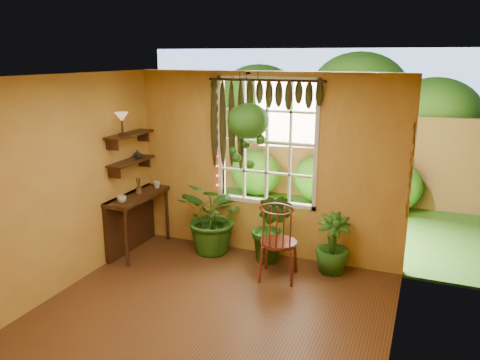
# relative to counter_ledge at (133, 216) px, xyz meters

# --- Properties ---
(floor) EXTENTS (4.50, 4.50, 0.00)m
(floor) POSITION_rel_counter_ledge_xyz_m (1.91, -1.60, -0.55)
(floor) COLOR brown
(floor) RESTS_ON ground
(ceiling) EXTENTS (4.50, 4.50, 0.00)m
(ceiling) POSITION_rel_counter_ledge_xyz_m (1.91, -1.60, 2.15)
(ceiling) COLOR silver
(ceiling) RESTS_ON wall_back
(wall_back) EXTENTS (4.00, 0.00, 4.00)m
(wall_back) POSITION_rel_counter_ledge_xyz_m (1.91, 0.65, 0.80)
(wall_back) COLOR gold
(wall_back) RESTS_ON floor
(wall_left) EXTENTS (0.00, 4.50, 4.50)m
(wall_left) POSITION_rel_counter_ledge_xyz_m (-0.09, -1.60, 0.80)
(wall_left) COLOR gold
(wall_left) RESTS_ON floor
(wall_right) EXTENTS (0.00, 4.50, 4.50)m
(wall_right) POSITION_rel_counter_ledge_xyz_m (3.91, -1.60, 0.80)
(wall_right) COLOR gold
(wall_right) RESTS_ON floor
(window) EXTENTS (1.52, 0.10, 1.86)m
(window) POSITION_rel_counter_ledge_xyz_m (1.91, 0.68, 1.15)
(window) COLOR white
(window) RESTS_ON wall_back
(valance_vine) EXTENTS (1.70, 0.12, 1.10)m
(valance_vine) POSITION_rel_counter_ledge_xyz_m (1.82, 0.56, 1.73)
(valance_vine) COLOR #381C0F
(valance_vine) RESTS_ON window
(string_lights) EXTENTS (0.03, 0.03, 1.54)m
(string_lights) POSITION_rel_counter_ledge_xyz_m (1.15, 0.59, 1.20)
(string_lights) COLOR #FF2633
(string_lights) RESTS_ON window
(wall_plates) EXTENTS (0.04, 0.32, 1.10)m
(wall_plates) POSITION_rel_counter_ledge_xyz_m (3.89, 0.19, 1.00)
(wall_plates) COLOR beige
(wall_plates) RESTS_ON wall_right
(counter_ledge) EXTENTS (0.40, 1.20, 0.90)m
(counter_ledge) POSITION_rel_counter_ledge_xyz_m (0.00, 0.00, 0.00)
(counter_ledge) COLOR #381C0F
(counter_ledge) RESTS_ON floor
(shelf_lower) EXTENTS (0.25, 0.90, 0.04)m
(shelf_lower) POSITION_rel_counter_ledge_xyz_m (0.03, 0.00, 0.85)
(shelf_lower) COLOR #381C0F
(shelf_lower) RESTS_ON wall_left
(shelf_upper) EXTENTS (0.25, 0.90, 0.04)m
(shelf_upper) POSITION_rel_counter_ledge_xyz_m (0.03, 0.00, 1.25)
(shelf_upper) COLOR #381C0F
(shelf_upper) RESTS_ON wall_left
(backyard) EXTENTS (14.00, 10.00, 12.00)m
(backyard) POSITION_rel_counter_ledge_xyz_m (2.15, 5.27, 0.73)
(backyard) COLOR #2E621C
(backyard) RESTS_ON ground
(windsor_chair) EXTENTS (0.55, 0.57, 1.29)m
(windsor_chair) POSITION_rel_counter_ledge_xyz_m (2.36, -0.10, -0.18)
(windsor_chair) COLOR maroon
(windsor_chair) RESTS_ON floor
(potted_plant_left) EXTENTS (1.29, 1.23, 1.14)m
(potted_plant_left) POSITION_rel_counter_ledge_xyz_m (1.21, 0.35, 0.02)
(potted_plant_left) COLOR #235316
(potted_plant_left) RESTS_ON floor
(potted_plant_mid) EXTENTS (0.65, 0.55, 1.07)m
(potted_plant_mid) POSITION_rel_counter_ledge_xyz_m (2.11, 0.36, -0.02)
(potted_plant_mid) COLOR #235316
(potted_plant_mid) RESTS_ON floor
(potted_plant_right) EXTENTS (0.60, 0.60, 0.83)m
(potted_plant_right) POSITION_rel_counter_ledge_xyz_m (2.99, 0.37, -0.14)
(potted_plant_right) COLOR #235316
(potted_plant_right) RESTS_ON floor
(hanging_basket) EXTENTS (0.58, 0.58, 1.30)m
(hanging_basket) POSITION_rel_counter_ledge_xyz_m (1.75, 0.34, 1.41)
(hanging_basket) COLOR black
(hanging_basket) RESTS_ON ceiling
(cup_a) EXTENTS (0.13, 0.13, 0.10)m
(cup_a) POSITION_rel_counter_ledge_xyz_m (0.13, -0.41, 0.40)
(cup_a) COLOR silver
(cup_a) RESTS_ON counter_ledge
(cup_b) EXTENTS (0.14, 0.14, 0.11)m
(cup_b) POSITION_rel_counter_ledge_xyz_m (0.19, 0.42, 0.40)
(cup_b) COLOR beige
(cup_b) RESTS_ON counter_ledge
(brush_jar) EXTENTS (0.08, 0.08, 0.30)m
(brush_jar) POSITION_rel_counter_ledge_xyz_m (0.11, 0.04, 0.47)
(brush_jar) COLOR brown
(brush_jar) RESTS_ON counter_ledge
(shelf_vase) EXTENTS (0.14, 0.14, 0.13)m
(shelf_vase) POSITION_rel_counter_ledge_xyz_m (0.04, 0.16, 0.93)
(shelf_vase) COLOR #B2AD99
(shelf_vase) RESTS_ON shelf_lower
(tiffany_lamp) EXTENTS (0.19, 0.19, 0.32)m
(tiffany_lamp) POSITION_rel_counter_ledge_xyz_m (0.05, -0.18, 1.50)
(tiffany_lamp) COLOR #542E18
(tiffany_lamp) RESTS_ON shelf_upper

